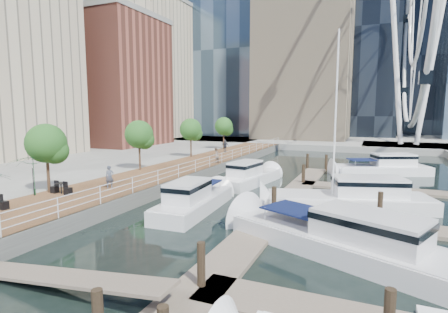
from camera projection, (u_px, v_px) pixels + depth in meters
ground at (161, 256)px, 15.48m from camera, size 520.00×520.00×0.00m
boardwalk at (168, 175)px, 32.60m from camera, size 6.00×60.00×1.00m
seawall at (197, 177)px, 31.44m from camera, size 0.25×60.00×1.00m
land_far at (343, 131)px, 108.60m from camera, size 200.00×114.00×1.00m
pier at (408, 148)px, 57.51m from camera, size 14.00×12.00×1.00m
railing at (195, 166)px, 31.35m from camera, size 0.10×60.00×1.05m
floating_docks at (361, 208)px, 21.46m from camera, size 16.00×34.00×2.60m
midrise_condos at (66, 64)px, 51.25m from camera, size 19.00×67.00×28.00m
street_trees at (139, 134)px, 32.13m from camera, size 2.60×42.60×4.60m
yacht_foreground at (340, 254)px, 15.77m from camera, size 11.89×7.53×2.15m
pedestrian_near at (110, 177)px, 24.60m from camera, size 0.66×0.69×1.60m
pedestrian_mid at (216, 155)px, 36.79m from camera, size 0.87×0.97×1.64m
pedestrian_far at (225, 146)px, 46.48m from camera, size 1.05×0.54×1.71m
moored_yachts at (360, 210)px, 22.75m from camera, size 23.72×36.32×11.50m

